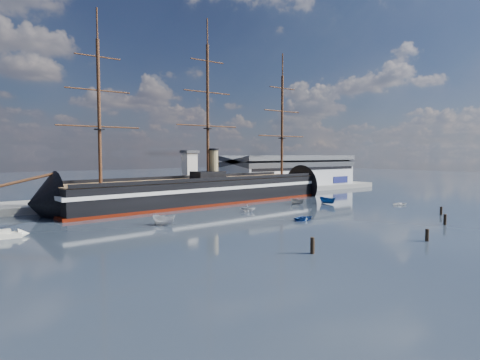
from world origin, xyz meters
TOP-DOWN VIEW (x-y plane):
  - ground at (0.00, 40.00)m, footprint 600.00×600.00m
  - quay at (10.00, 76.00)m, footprint 180.00×18.00m
  - warehouse at (58.00, 80.00)m, footprint 63.00×21.00m
  - quay_tower at (3.00, 73.00)m, footprint 5.00×5.00m
  - warship at (-1.53, 60.00)m, footprint 113.36×21.84m
  - motorboat_a at (-26.87, 32.67)m, footprint 7.45×5.14m
  - motorboat_b at (2.79, 18.38)m, footprint 1.43×3.45m
  - motorboat_c at (23.09, 40.86)m, footprint 6.05×3.28m
  - motorboat_d at (0.68, 37.50)m, footprint 6.35×6.26m
  - motorboat_e at (47.07, 20.33)m, footprint 2.29×2.84m
  - motorboat_f at (31.04, 35.49)m, footprint 7.14×2.86m
  - piling_near_left at (-19.64, -4.74)m, footprint 0.64×0.64m
  - piling_near_mid at (3.67, -11.04)m, footprint 0.64×0.64m
  - piling_near_right at (23.33, -4.75)m, footprint 0.64×0.64m
  - piling_far_right at (37.60, 3.15)m, footprint 0.64×0.64m

SIDE VIEW (x-z plane):
  - ground at x=0.00m, z-range 0.00..0.00m
  - quay at x=10.00m, z-range -1.00..1.00m
  - motorboat_a at x=-26.87m, z-range -1.40..1.40m
  - motorboat_b at x=2.79m, z-range -0.80..0.80m
  - motorboat_c at x=23.09m, z-range -1.15..1.15m
  - motorboat_d at x=0.68m, z-range -1.14..1.14m
  - motorboat_e at x=47.07m, z-range -0.62..0.62m
  - motorboat_f at x=31.04m, z-range -1.41..1.41m
  - piling_near_left at x=-19.64m, z-range -1.67..1.67m
  - piling_near_mid at x=3.67m, z-range -1.46..1.46m
  - piling_near_right at x=23.33m, z-range -1.53..1.53m
  - piling_far_right at x=37.60m, z-range -1.38..1.38m
  - warship at x=-1.53m, z-range -22.93..31.01m
  - warehouse at x=58.00m, z-range 2.18..13.78m
  - quay_tower at x=3.00m, z-range 2.25..17.25m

